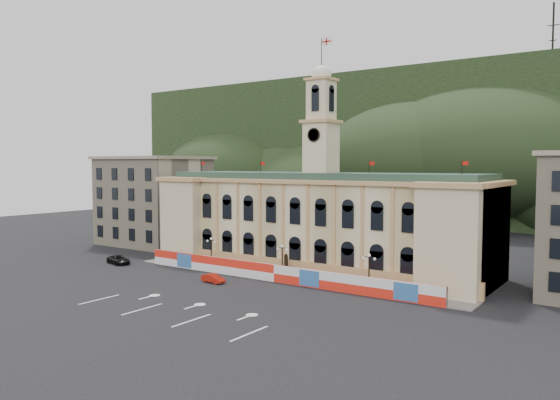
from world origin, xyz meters
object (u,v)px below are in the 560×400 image
Objects in this scene: lamp_center at (282,259)px; red_sedan at (213,278)px; statue at (286,270)px; black_suv at (119,260)px.

lamp_center reaches higher than red_sedan.
red_sedan is at bearing -132.60° from lamp_center.
statue reaches higher than red_sedan.
lamp_center reaches higher than black_suv.
lamp_center reaches higher than statue.
black_suv is (-30.00, -5.70, -2.35)m from lamp_center.
statue reaches higher than black_suv.
red_sedan is at bearing -129.04° from statue.
black_suv is at bearing -169.25° from lamp_center.
black_suv reaches higher than red_sedan.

